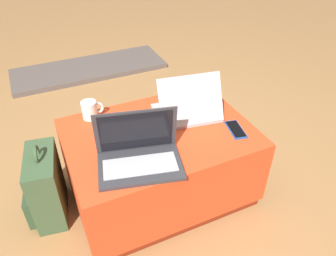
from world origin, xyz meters
TOP-DOWN VIEW (x-y plane):
  - ground_plane at (0.00, 0.00)m, footprint 14.00×14.00m
  - ottoman at (0.00, 0.00)m, footprint 0.93×0.66m
  - laptop_near at (-0.17, -0.17)m, footprint 0.41×0.31m
  - laptop_far at (0.19, 0.06)m, footprint 0.37×0.30m
  - cell_phone at (0.36, -0.15)m, footprint 0.09×0.16m
  - backpack at (-0.59, 0.10)m, footprint 0.22×0.32m
  - coffee_mug at (-0.28, 0.27)m, footprint 0.12×0.08m
  - fireplace_hearth at (0.00, 1.68)m, footprint 1.40×0.50m

SIDE VIEW (x-z plane):
  - ground_plane at x=0.00m, z-range 0.00..0.00m
  - fireplace_hearth at x=0.00m, z-range 0.00..0.04m
  - backpack at x=-0.59m, z-range -0.04..0.41m
  - ottoman at x=0.00m, z-range 0.00..0.42m
  - cell_phone at x=0.36m, z-range 0.42..0.43m
  - coffee_mug at x=-0.28m, z-range 0.42..0.52m
  - laptop_far at x=0.19m, z-range 0.35..0.59m
  - laptop_near at x=-0.17m, z-range 0.35..0.59m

